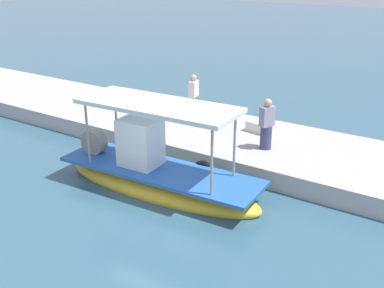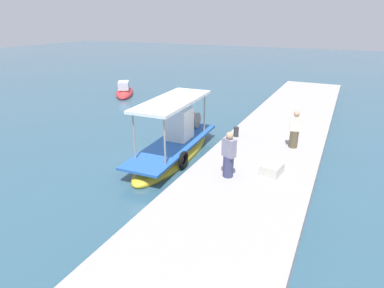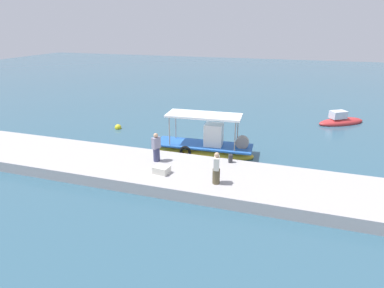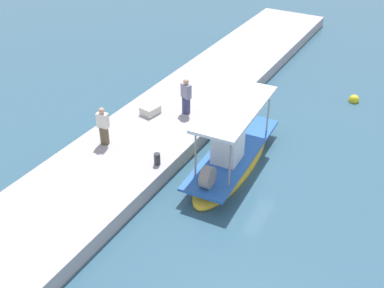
{
  "view_description": "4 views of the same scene",
  "coord_description": "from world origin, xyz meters",
  "px_view_note": "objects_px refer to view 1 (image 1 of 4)",
  "views": [
    {
      "loc": [
        -7.18,
        9.4,
        6.27
      ],
      "look_at": [
        0.42,
        -2.13,
        0.78
      ],
      "focal_mm": 43.68,
      "sensor_mm": 36.0,
      "label": 1
    },
    {
      "loc": [
        -10.97,
        -6.7,
        5.76
      ],
      "look_at": [
        -0.2,
        -1.42,
        1.0
      ],
      "focal_mm": 29.67,
      "sensor_mm": 36.0,
      "label": 2
    },
    {
      "loc": [
        5.25,
        -18.29,
        7.82
      ],
      "look_at": [
        -0.0,
        -1.69,
        1.15
      ],
      "focal_mm": 29.51,
      "sensor_mm": 36.0,
      "label": 3
    },
    {
      "loc": [
        14.34,
        5.8,
        10.82
      ],
      "look_at": [
        1.04,
        -1.72,
        0.93
      ],
      "focal_mm": 43.82,
      "sensor_mm": 36.0,
      "label": 4
    }
  ],
  "objects_px": {
    "fisherman_by_crate": "(194,97)",
    "cargo_crate": "(259,126)",
    "fisherman_near_bollard": "(267,126)",
    "main_fishing_boat": "(157,174)",
    "mooring_bollard": "(147,128)"
  },
  "relations": [
    {
      "from": "fisherman_by_crate",
      "to": "mooring_bollard",
      "type": "distance_m",
      "value": 2.68
    },
    {
      "from": "main_fishing_boat",
      "to": "cargo_crate",
      "type": "relative_size",
      "value": 8.32
    },
    {
      "from": "fisherman_near_bollard",
      "to": "fisherman_by_crate",
      "type": "height_order",
      "value": "fisherman_near_bollard"
    },
    {
      "from": "fisherman_by_crate",
      "to": "cargo_crate",
      "type": "relative_size",
      "value": 2.07
    },
    {
      "from": "fisherman_near_bollard",
      "to": "cargo_crate",
      "type": "distance_m",
      "value": 1.69
    },
    {
      "from": "fisherman_by_crate",
      "to": "mooring_bollard",
      "type": "height_order",
      "value": "fisherman_by_crate"
    },
    {
      "from": "fisherman_by_crate",
      "to": "cargo_crate",
      "type": "height_order",
      "value": "fisherman_by_crate"
    },
    {
      "from": "main_fishing_boat",
      "to": "mooring_bollard",
      "type": "bearing_deg",
      "value": -46.44
    },
    {
      "from": "main_fishing_boat",
      "to": "mooring_bollard",
      "type": "height_order",
      "value": "main_fishing_boat"
    },
    {
      "from": "cargo_crate",
      "to": "mooring_bollard",
      "type": "bearing_deg",
      "value": 37.49
    },
    {
      "from": "fisherman_near_bollard",
      "to": "cargo_crate",
      "type": "bearing_deg",
      "value": -57.3
    },
    {
      "from": "main_fishing_boat",
      "to": "fisherman_by_crate",
      "type": "distance_m",
      "value": 5.19
    },
    {
      "from": "fisherman_by_crate",
      "to": "cargo_crate",
      "type": "bearing_deg",
      "value": 175.36
    },
    {
      "from": "main_fishing_boat",
      "to": "fisherman_by_crate",
      "type": "bearing_deg",
      "value": -68.81
    },
    {
      "from": "fisherman_near_bollard",
      "to": "fisherman_by_crate",
      "type": "relative_size",
      "value": 1.02
    }
  ]
}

